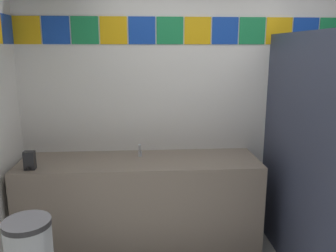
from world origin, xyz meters
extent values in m
cube|color=white|center=(0.00, 1.46, 1.30)|extent=(3.96, 0.08, 2.59)
cube|color=yellow|center=(-1.85, 1.41, 2.06)|extent=(0.25, 0.01, 0.25)
cube|color=#1947B7|center=(-1.59, 1.41, 2.06)|extent=(0.25, 0.01, 0.25)
cube|color=#1E8C4C|center=(-1.32, 1.41, 2.06)|extent=(0.25, 0.01, 0.25)
cube|color=yellow|center=(-1.06, 1.41, 2.06)|extent=(0.25, 0.01, 0.25)
cube|color=#1947B7|center=(-0.79, 1.41, 2.06)|extent=(0.25, 0.01, 0.25)
cube|color=#1E8C4C|center=(-0.53, 1.41, 2.06)|extent=(0.25, 0.01, 0.25)
cube|color=yellow|center=(-0.26, 1.41, 2.06)|extent=(0.25, 0.01, 0.25)
cube|color=#1947B7|center=(0.00, 1.41, 2.06)|extent=(0.25, 0.01, 0.25)
cube|color=#1E8C4C|center=(0.26, 1.41, 2.06)|extent=(0.25, 0.01, 0.25)
cube|color=yellow|center=(0.53, 1.41, 2.06)|extent=(0.25, 0.01, 0.25)
cube|color=#1947B7|center=(0.79, 1.41, 2.06)|extent=(0.25, 0.01, 0.25)
cube|color=#1E8C4C|center=(1.06, 1.41, 2.06)|extent=(0.25, 0.01, 0.25)
cube|color=#1947B7|center=(-1.98, 1.29, 2.06)|extent=(0.01, 0.25, 0.25)
cube|color=gray|center=(-0.83, 1.11, 0.44)|extent=(2.21, 0.62, 0.88)
cube|color=gray|center=(-0.83, 1.40, 0.84)|extent=(2.21, 0.03, 0.08)
cylinder|color=silver|center=(-0.83, 1.08, 0.83)|extent=(0.34, 0.34, 0.10)
cylinder|color=silver|center=(-0.83, 1.22, 0.91)|extent=(0.04, 0.04, 0.05)
cylinder|color=silver|center=(-0.83, 1.17, 0.98)|extent=(0.02, 0.06, 0.09)
cube|color=black|center=(-1.76, 0.92, 0.96)|extent=(0.09, 0.07, 0.16)
cylinder|color=black|center=(-1.76, 0.88, 0.90)|extent=(0.02, 0.02, 0.03)
cube|color=#33384C|center=(0.47, 0.68, 1.01)|extent=(0.04, 1.48, 2.02)
cylinder|color=white|center=(0.95, 0.99, 0.20)|extent=(0.38, 0.38, 0.40)
torus|color=white|center=(0.95, 0.99, 0.42)|extent=(0.39, 0.39, 0.05)
cube|color=white|center=(0.95, 1.20, 0.57)|extent=(0.34, 0.17, 0.34)
cylinder|color=#262628|center=(-1.62, 0.31, 0.70)|extent=(0.33, 0.33, 0.04)
camera|label=1|loc=(-0.78, -1.95, 1.89)|focal=36.90mm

